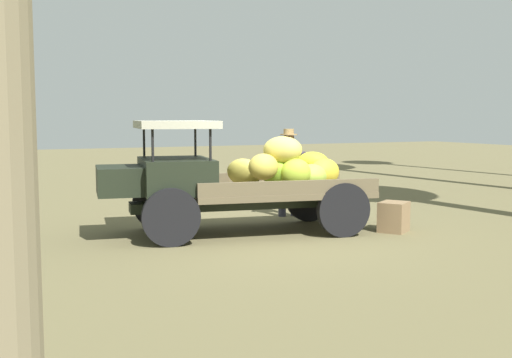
{
  "coord_description": "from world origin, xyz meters",
  "views": [
    {
      "loc": [
        4.44,
        9.19,
        1.94
      ],
      "look_at": [
        -0.03,
        -0.24,
        0.9
      ],
      "focal_mm": 43.81,
      "sensor_mm": 36.0,
      "label": 1
    }
  ],
  "objects": [
    {
      "name": "ground_plane",
      "position": [
        0.0,
        0.0,
        0.0
      ],
      "size": [
        60.0,
        60.0,
        0.0
      ],
      "primitive_type": "plane",
      "color": "brown"
    },
    {
      "name": "wooden_crate",
      "position": [
        -2.17,
        0.72,
        0.25
      ],
      "size": [
        0.65,
        0.63,
        0.51
      ],
      "primitive_type": "cube",
      "rotation": [
        0.0,
        0.0,
        0.6
      ],
      "color": "olive",
      "rests_on": "ground"
    },
    {
      "name": "truck",
      "position": [
        0.41,
        -0.29,
        0.91
      ],
      "size": [
        4.62,
        2.35,
        1.88
      ],
      "rotation": [
        0.0,
        0.0,
        -0.17
      ],
      "color": "black",
      "rests_on": "ground"
    },
    {
      "name": "farmer",
      "position": [
        -1.35,
        -1.52,
        0.98
      ],
      "size": [
        0.52,
        0.48,
        1.71
      ],
      "rotation": [
        0.0,
        0.0,
        1.45
      ],
      "color": "#3B3C4C",
      "rests_on": "ground"
    }
  ]
}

